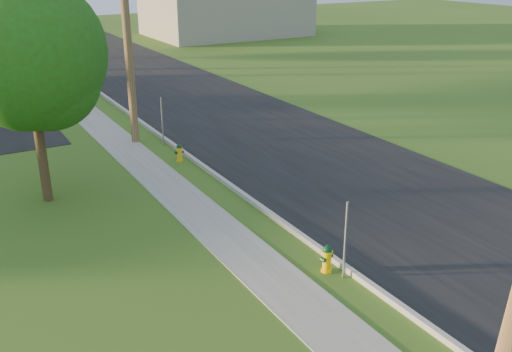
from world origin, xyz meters
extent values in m
cube|color=black|center=(4.50, 10.00, 0.01)|extent=(8.00, 120.00, 0.02)
cube|color=#A4A297|center=(0.50, 10.00, 0.07)|extent=(0.15, 120.00, 0.15)
cube|color=gray|center=(-1.25, 10.00, 0.01)|extent=(1.50, 120.00, 0.03)
cylinder|color=brown|center=(-0.60, 17.00, 4.90)|extent=(0.32, 0.32, 9.80)
cube|color=gray|center=(0.25, 4.20, 1.00)|extent=(0.05, 0.04, 2.00)
cube|color=gray|center=(0.25, 16.00, 1.00)|extent=(0.05, 0.04, 2.00)
cube|color=gray|center=(0.25, 28.20, 1.00)|extent=(0.05, 0.04, 2.00)
cylinder|color=gray|center=(-4.50, 22.50, 2.50)|extent=(0.24, 0.24, 5.00)
cube|color=gray|center=(18.00, 45.00, 2.00)|extent=(14.00, 10.00, 4.00)
cylinder|color=#3B2B1C|center=(-4.99, 12.61, 1.79)|extent=(0.30, 0.30, 3.57)
sphere|color=#244F0F|center=(-4.99, 12.61, 4.65)|extent=(4.57, 4.57, 4.57)
sphere|color=#244F0F|center=(-4.59, 12.31, 3.93)|extent=(3.14, 3.14, 3.14)
cylinder|color=#FFBB03|center=(0.06, 4.63, 0.03)|extent=(0.28, 0.28, 0.06)
cylinder|color=#FFBB03|center=(0.06, 4.63, 0.30)|extent=(0.22, 0.22, 0.59)
cylinder|color=#FFBB03|center=(0.06, 4.63, 0.55)|extent=(0.28, 0.28, 0.04)
sphere|color=#063417|center=(0.06, 4.63, 0.59)|extent=(0.23, 0.23, 0.23)
cylinder|color=#063417|center=(0.06, 4.63, 0.71)|extent=(0.05, 0.05, 0.06)
cylinder|color=#063417|center=(0.09, 4.49, 0.37)|extent=(0.13, 0.14, 0.11)
cylinder|color=#063417|center=(-0.07, 4.60, 0.37)|extent=(0.11, 0.11, 0.09)
cylinder|color=#063417|center=(0.20, 4.66, 0.37)|extent=(0.11, 0.11, 0.09)
cylinder|color=gold|center=(0.06, 13.88, 0.03)|extent=(0.26, 0.26, 0.06)
cylinder|color=gold|center=(0.06, 13.88, 0.28)|extent=(0.21, 0.21, 0.56)
cylinder|color=gold|center=(0.06, 13.88, 0.53)|extent=(0.26, 0.26, 0.04)
sphere|color=#0C3218|center=(0.06, 13.88, 0.56)|extent=(0.22, 0.22, 0.22)
cylinder|color=#0C3218|center=(0.06, 13.88, 0.68)|extent=(0.05, 0.05, 0.06)
cylinder|color=#0C3218|center=(0.05, 13.75, 0.36)|extent=(0.11, 0.12, 0.10)
cylinder|color=#0C3218|center=(-0.07, 13.90, 0.36)|extent=(0.10, 0.09, 0.08)
cylinder|color=#0C3218|center=(0.19, 13.87, 0.36)|extent=(0.10, 0.09, 0.08)
cylinder|color=#FFC500|center=(0.10, 27.30, 0.03)|extent=(0.26, 0.26, 0.06)
cylinder|color=#FFC500|center=(0.10, 27.30, 0.28)|extent=(0.20, 0.20, 0.56)
cylinder|color=#FFC500|center=(0.10, 27.30, 0.52)|extent=(0.26, 0.26, 0.04)
sphere|color=#0A3319|center=(0.10, 27.30, 0.56)|extent=(0.21, 0.21, 0.21)
cylinder|color=#0A3319|center=(0.10, 27.30, 0.67)|extent=(0.05, 0.05, 0.06)
cylinder|color=#0A3319|center=(0.08, 27.17, 0.35)|extent=(0.12, 0.13, 0.10)
cylinder|color=#0A3319|center=(-0.03, 27.32, 0.35)|extent=(0.11, 0.10, 0.08)
cylinder|color=#0A3319|center=(0.23, 27.27, 0.35)|extent=(0.11, 0.10, 0.08)
camera|label=1|loc=(-7.56, -5.11, 7.32)|focal=40.00mm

